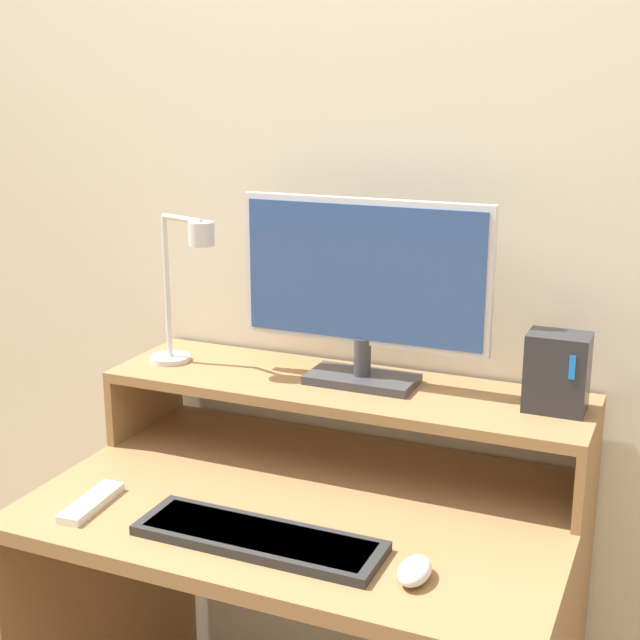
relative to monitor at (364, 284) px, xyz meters
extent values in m
cube|color=beige|center=(-0.03, 0.16, 0.15)|extent=(6.00, 0.05, 2.50)
cube|color=olive|center=(-0.03, -0.21, -0.40)|extent=(1.02, 0.68, 0.03)
cube|color=olive|center=(-0.53, -0.21, -0.76)|extent=(0.03, 0.68, 0.69)
cube|color=olive|center=(-0.53, -0.02, -0.31)|extent=(0.02, 0.29, 0.15)
cube|color=olive|center=(0.47, -0.02, -0.31)|extent=(0.02, 0.29, 0.15)
cube|color=olive|center=(-0.03, -0.02, -0.22)|extent=(1.02, 0.29, 0.02)
cube|color=#38383D|center=(0.00, 0.00, -0.20)|extent=(0.23, 0.12, 0.02)
cylinder|color=#38383D|center=(0.00, 0.00, -0.15)|extent=(0.04, 0.04, 0.08)
cube|color=silver|center=(0.00, 0.00, 0.02)|extent=(0.53, 0.02, 0.30)
cube|color=#2D4C8C|center=(0.00, -0.01, 0.02)|extent=(0.51, 0.01, 0.28)
cylinder|color=silver|center=(-0.45, -0.03, -0.21)|extent=(0.09, 0.09, 0.01)
cylinder|color=silver|center=(-0.45, -0.03, -0.04)|extent=(0.01, 0.01, 0.32)
cylinder|color=silver|center=(-0.39, -0.05, 0.12)|extent=(0.12, 0.05, 0.01)
cylinder|color=silver|center=(-0.34, -0.07, 0.09)|extent=(0.05, 0.05, 0.05)
cube|color=#28282D|center=(0.40, 0.00, -0.14)|extent=(0.12, 0.08, 0.15)
cube|color=#1972F2|center=(0.43, -0.04, -0.11)|extent=(0.01, 0.00, 0.05)
cube|color=#282828|center=(-0.04, -0.41, -0.37)|extent=(0.45, 0.14, 0.02)
cube|color=black|center=(-0.04, -0.41, -0.37)|extent=(0.41, 0.11, 0.01)
ellipsoid|color=silver|center=(0.25, -0.42, -0.37)|extent=(0.05, 0.09, 0.03)
cube|color=white|center=(-0.39, -0.41, -0.38)|extent=(0.06, 0.17, 0.02)
camera|label=1|loc=(0.62, -1.66, 0.40)|focal=50.00mm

